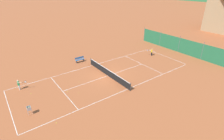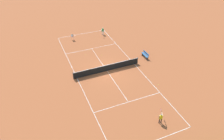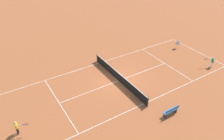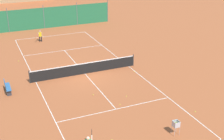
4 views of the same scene
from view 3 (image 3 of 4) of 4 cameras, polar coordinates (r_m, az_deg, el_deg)
The scene contains 15 objects.
ground_plane at distance 22.42m, azimuth 1.77°, elevation -2.83°, with size 600.00×600.00×0.00m, color #A8542D.
court_line_markings at distance 22.42m, azimuth 1.77°, elevation -2.82°, with size 8.25×23.85×0.01m.
tennis_net at distance 22.13m, azimuth 1.79°, elevation -1.78°, with size 9.18×0.08×1.06m.
player_far_baseline at distance 26.67m, azimuth 24.71°, elevation 2.10°, with size 0.72×0.96×1.27m.
player_far_service at distance 18.27m, azimuth -23.59°, elevation -13.41°, with size 0.69×0.96×1.25m.
tennis_ball_far_corner at distance 25.96m, azimuth 12.23°, elevation 1.96°, with size 0.07×0.07×0.07m, color #CCE033.
tennis_ball_mid_court at distance 17.46m, azimuth -3.93°, elevation -15.83°, with size 0.07×0.07×0.07m, color #CCE033.
tennis_ball_service_box at distance 25.82m, azimuth -0.63°, elevation 2.60°, with size 0.07×0.07×0.07m, color #CCE033.
tennis_ball_near_corner at distance 22.06m, azimuth 0.96°, elevation -3.40°, with size 0.07×0.07×0.07m, color #CCE033.
tennis_ball_by_net_left at distance 25.99m, azimuth 9.42°, elevation 2.34°, with size 0.07×0.07×0.07m, color #CCE033.
tennis_ball_by_net_right at distance 27.19m, azimuth 20.67°, elevation 1.97°, with size 0.07×0.07×0.07m, color #CCE033.
tennis_ball_alley_left at distance 30.32m, azimuth 10.90°, elevation 6.90°, with size 0.07×0.07×0.07m, color #CCE033.
tennis_ball_alley_right at distance 24.01m, azimuth 10.51°, elevation -0.63°, with size 0.07×0.07×0.07m, color #CCE033.
ball_hopper at distance 29.48m, azimuth 16.74°, elevation 6.62°, with size 0.36×0.36×0.89m.
courtside_bench at distance 19.03m, azimuth 15.13°, elevation -10.27°, with size 0.36×1.50×0.84m.
Camera 3 is at (-14.95, 10.23, 13.21)m, focal length 35.00 mm.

